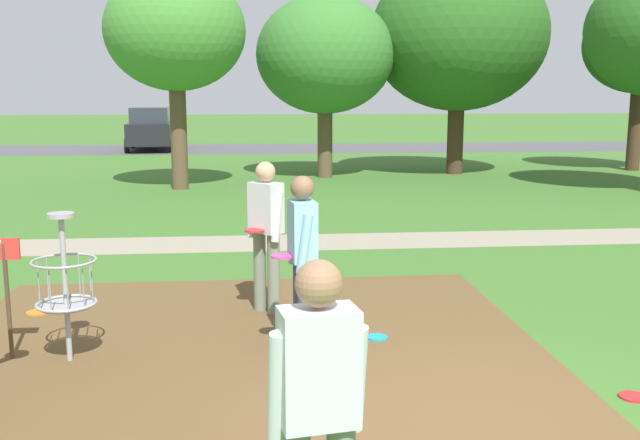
# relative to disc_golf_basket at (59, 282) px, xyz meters

# --- Properties ---
(ground_plane) EXTENTS (160.00, 160.00, 0.00)m
(ground_plane) POSITION_rel_disc_golf_basket_xyz_m (3.43, -1.75, -0.75)
(ground_plane) COLOR #3D6B28
(dirt_tee_pad) EXTENTS (5.82, 5.33, 0.01)m
(dirt_tee_pad) POSITION_rel_disc_golf_basket_xyz_m (1.66, 0.10, -0.75)
(dirt_tee_pad) COLOR brown
(dirt_tee_pad) RESTS_ON ground
(disc_golf_basket) EXTENTS (0.98, 0.58, 1.39)m
(disc_golf_basket) POSITION_rel_disc_golf_basket_xyz_m (0.00, 0.00, 0.00)
(disc_golf_basket) COLOR #9E9EA3
(disc_golf_basket) RESTS_ON ground
(player_foreground_watching) EXTENTS (0.45, 0.45, 1.71)m
(player_foreground_watching) POSITION_rel_disc_golf_basket_xyz_m (1.92, 1.32, 0.21)
(player_foreground_watching) COLOR slate
(player_foreground_watching) RESTS_ON ground
(player_throwing) EXTENTS (0.42, 0.49, 1.71)m
(player_throwing) POSITION_rel_disc_golf_basket_xyz_m (2.22, -0.07, 0.21)
(player_throwing) COLOR #384260
(player_throwing) RESTS_ON ground
(player_waiting_right) EXTENTS (0.49, 0.43, 1.71)m
(player_waiting_right) POSITION_rel_disc_golf_basket_xyz_m (2.07, -3.40, 0.21)
(player_waiting_right) COLOR slate
(player_waiting_right) RESTS_ON ground
(frisbee_near_basket) EXTENTS (0.22, 0.22, 0.02)m
(frisbee_near_basket) POSITION_rel_disc_golf_basket_xyz_m (4.84, -1.30, -0.74)
(frisbee_near_basket) COLOR red
(frisbee_near_basket) RESTS_ON ground
(frisbee_mid_grass) EXTENTS (0.21, 0.21, 0.02)m
(frisbee_mid_grass) POSITION_rel_disc_golf_basket_xyz_m (3.01, 0.32, -0.74)
(frisbee_mid_grass) COLOR #1E93DB
(frisbee_mid_grass) RESTS_ON ground
(frisbee_far_right) EXTENTS (0.25, 0.25, 0.02)m
(frisbee_far_right) POSITION_rel_disc_golf_basket_xyz_m (-0.66, 1.51, -0.74)
(frisbee_far_right) COLOR orange
(frisbee_far_right) RESTS_ON ground
(tree_near_left) EXTENTS (3.52, 3.52, 5.48)m
(tree_near_left) POSITION_rel_disc_golf_basket_xyz_m (-0.09, 12.15, 3.20)
(tree_near_left) COLOR brown
(tree_near_left) RESTS_ON ground
(tree_mid_left) EXTENTS (5.28, 5.28, 6.40)m
(tree_mid_left) POSITION_rel_disc_golf_basket_xyz_m (7.97, 14.99, 3.39)
(tree_mid_left) COLOR #422D1E
(tree_mid_left) RESTS_ON ground
(tree_mid_right) EXTENTS (3.96, 3.96, 5.22)m
(tree_mid_right) POSITION_rel_disc_golf_basket_xyz_m (3.90, 14.42, 2.76)
(tree_mid_right) COLOR brown
(tree_mid_right) RESTS_ON ground
(parking_lot_strip) EXTENTS (36.00, 6.00, 0.01)m
(parking_lot_strip) POSITION_rel_disc_golf_basket_xyz_m (3.43, 25.77, -0.75)
(parking_lot_strip) COLOR #4C4C51
(parking_lot_strip) RESTS_ON ground
(parked_car_leftmost) EXTENTS (2.21, 4.32, 1.84)m
(parked_car_leftmost) POSITION_rel_disc_golf_basket_xyz_m (-2.61, 25.26, 0.17)
(parked_car_leftmost) COLOR black
(parked_car_leftmost) RESTS_ON ground
(gravel_path) EXTENTS (40.00, 1.31, 0.00)m
(gravel_path) POSITION_rel_disc_golf_basket_xyz_m (3.43, 5.14, -0.75)
(gravel_path) COLOR gray
(gravel_path) RESTS_ON ground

